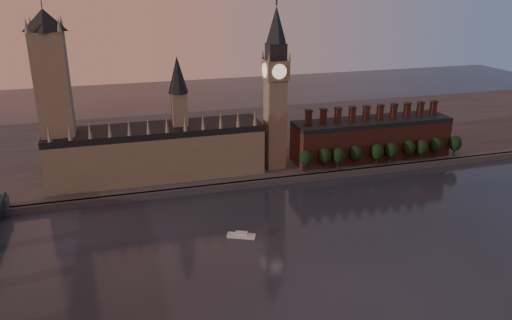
{
  "coord_description": "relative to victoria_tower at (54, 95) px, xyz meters",
  "views": [
    {
      "loc": [
        -88.2,
        -182.69,
        119.99
      ],
      "look_at": [
        -18.77,
        55.0,
        30.63
      ],
      "focal_mm": 35.0,
      "sensor_mm": 36.0,
      "label": 1
    }
  ],
  "objects": [
    {
      "name": "embankment_tree_0",
      "position": [
        146.08,
        -20.19,
        -45.62
      ],
      "size": [
        8.6,
        8.6,
        14.88
      ],
      "color": "black",
      "rests_on": "north_bank"
    },
    {
      "name": "embankment_tree_8",
      "position": [
        242.0,
        -19.73,
        -45.62
      ],
      "size": [
        8.6,
        8.6,
        14.88
      ],
      "color": "black",
      "rests_on": "north_bank"
    },
    {
      "name": "chimney_block",
      "position": [
        200.0,
        -5.0,
        -41.27
      ],
      "size": [
        110.0,
        25.0,
        37.0
      ],
      "color": "#5B2C23",
      "rests_on": "north_bank"
    },
    {
      "name": "embankment_tree_2",
      "position": [
        168.06,
        -21.26,
        -45.62
      ],
      "size": [
        8.6,
        8.6,
        14.88
      ],
      "color": "black",
      "rests_on": "north_bank"
    },
    {
      "name": "embankment_tree_9",
      "position": [
        257.06,
        -20.42,
        -45.62
      ],
      "size": [
        8.6,
        8.6,
        14.88
      ],
      "color": "black",
      "rests_on": "north_bank"
    },
    {
      "name": "embankment_tree_1",
      "position": [
        159.26,
        -19.56,
        -45.62
      ],
      "size": [
        8.6,
        8.6,
        14.88
      ],
      "color": "black",
      "rests_on": "north_bank"
    },
    {
      "name": "embankment_tree_7",
      "position": [
        229.77,
        -21.29,
        -45.62
      ],
      "size": [
        8.6,
        8.6,
        14.88
      ],
      "color": "black",
      "rests_on": "north_bank"
    },
    {
      "name": "embankment_tree_3",
      "position": [
        181.16,
        -19.86,
        -45.62
      ],
      "size": [
        8.6,
        8.6,
        14.88
      ],
      "color": "black",
      "rests_on": "north_bank"
    },
    {
      "name": "palace_of_westminster",
      "position": [
        55.59,
        -0.09,
        -37.46
      ],
      "size": [
        130.0,
        30.3,
        74.0
      ],
      "color": "#7C6C58",
      "rests_on": "north_bank"
    },
    {
      "name": "north_bank",
      "position": [
        120.0,
        63.04,
        -57.09
      ],
      "size": [
        900.0,
        182.0,
        4.0
      ],
      "color": "#4A494E",
      "rests_on": "ground"
    },
    {
      "name": "river_boat",
      "position": [
        86.36,
        -84.91,
        -58.01
      ],
      "size": [
        14.39,
        9.54,
        2.8
      ],
      "rotation": [
        0.0,
        0.0,
        -0.44
      ],
      "color": "silver",
      "rests_on": "ground"
    },
    {
      "name": "big_ben",
      "position": [
        130.0,
        -5.0,
        -2.26
      ],
      "size": [
        15.0,
        15.0,
        107.0
      ],
      "color": "#7C6C58",
      "rests_on": "north_bank"
    },
    {
      "name": "embankment_tree_4",
      "position": [
        195.98,
        -21.3,
        -45.62
      ],
      "size": [
        8.6,
        8.6,
        14.88
      ],
      "color": "black",
      "rests_on": "north_bank"
    },
    {
      "name": "embankment_tree_5",
      "position": [
        206.25,
        -21.48,
        -45.62
      ],
      "size": [
        8.6,
        8.6,
        14.88
      ],
      "color": "black",
      "rests_on": "north_bank"
    },
    {
      "name": "ground",
      "position": [
        120.0,
        -115.0,
        -59.09
      ],
      "size": [
        900.0,
        900.0,
        0.0
      ],
      "primitive_type": "plane",
      "color": "black",
      "rests_on": "ground"
    },
    {
      "name": "victoria_tower",
      "position": [
        0.0,
        0.0,
        0.0
      ],
      "size": [
        24.0,
        24.0,
        108.0
      ],
      "color": "#7C6C58",
      "rests_on": "north_bank"
    },
    {
      "name": "embankment_tree_6",
      "position": [
        220.92,
        -19.68,
        -45.62
      ],
      "size": [
        8.6,
        8.6,
        14.88
      ],
      "color": "black",
      "rests_on": "north_bank"
    }
  ]
}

